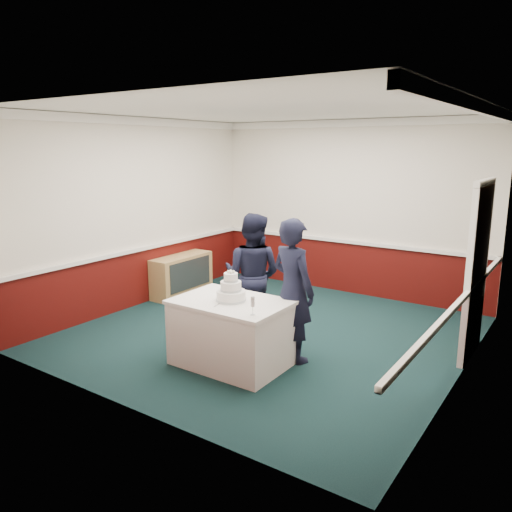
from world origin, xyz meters
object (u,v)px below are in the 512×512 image
Objects in this scene: champagne_flute at (253,303)px; person_man at (252,275)px; person_woman at (293,290)px; sideboard at (182,275)px; cake_table at (231,332)px; wedding_cake at (231,291)px; cake_knife at (218,304)px.

person_man is at bearing 124.86° from champagne_flute.
sideboard is at bearing -7.26° from person_woman.
cake_table is 0.88m from person_woman.
sideboard is 3.26m from person_woman.
sideboard is 0.91× the size of cake_table.
sideboard is 3.30× the size of wedding_cake.
champagne_flute reaches higher than sideboard.
wedding_cake reaches higher than sideboard.
wedding_cake reaches higher than cake_knife.
person_man is 0.97× the size of person_woman.
person_man is at bearing -9.20° from person_woman.
person_woman reaches higher than sideboard.
champagne_flute is (0.50, -0.28, 0.53)m from cake_table.
champagne_flute is at bearing -29.25° from wedding_cake.
cake_table is 0.76× the size of person_woman.
person_woman reaches higher than wedding_cake.
cake_knife is 0.92m from person_woman.
cake_knife is (-0.03, -0.20, -0.11)m from wedding_cake.
sideboard is 5.85× the size of champagne_flute.
wedding_cake is at bearing 98.59° from person_man.
wedding_cake is 0.21× the size of person_woman.
wedding_cake reaches higher than cake_table.
champagne_flute is 0.12× the size of person_woman.
cake_table is 0.44m from cake_knife.
person_woman reaches higher than cake_table.
person_woman is at bearing 88.76° from champagne_flute.
champagne_flute reaches higher than cake_knife.
cake_knife is at bearing -98.53° from wedding_cake.
sideboard is at bearing 143.55° from cake_table.
champagne_flute is 1.50m from person_man.
champagne_flute is 0.82m from person_woman.
sideboard is at bearing 144.69° from champagne_flute.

